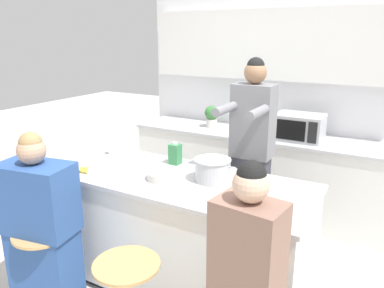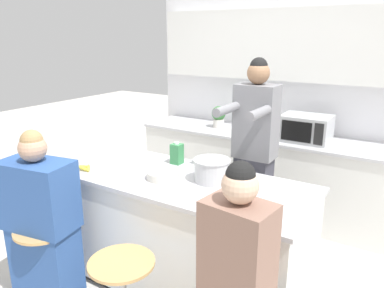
% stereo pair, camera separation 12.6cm
% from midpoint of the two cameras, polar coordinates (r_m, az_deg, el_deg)
% --- Properties ---
extents(ground_plane, '(16.00, 16.00, 0.00)m').
position_cam_midpoint_polar(ground_plane, '(3.18, -1.99, -21.02)').
color(ground_plane, beige).
extents(wall_back, '(3.15, 0.22, 2.70)m').
position_cam_midpoint_polar(wall_back, '(4.33, 11.62, 10.87)').
color(wall_back, white).
rests_on(wall_back, ground_plane).
extents(back_counter, '(2.93, 0.66, 0.89)m').
position_cam_midpoint_polar(back_counter, '(4.28, 9.47, -4.20)').
color(back_counter, white).
rests_on(back_counter, ground_plane).
extents(kitchen_island, '(1.83, 0.81, 0.92)m').
position_cam_midpoint_polar(kitchen_island, '(2.92, -2.08, -13.77)').
color(kitchen_island, black).
rests_on(kitchen_island, ground_plane).
extents(bar_stool_leftmost, '(0.40, 0.40, 0.63)m').
position_cam_midpoint_polar(bar_stool_leftmost, '(2.97, -22.46, -16.84)').
color(bar_stool_leftmost, tan).
rests_on(bar_stool_leftmost, ground_plane).
extents(person_cooking, '(0.34, 0.56, 1.76)m').
position_cam_midpoint_polar(person_cooking, '(3.22, 7.86, -2.73)').
color(person_cooking, '#383842').
rests_on(person_cooking, ground_plane).
extents(person_wrapped_blanket, '(0.53, 0.37, 1.33)m').
position_cam_midpoint_polar(person_wrapped_blanket, '(2.86, -23.15, -12.25)').
color(person_wrapped_blanket, '#2D5193').
rests_on(person_wrapped_blanket, ground_plane).
extents(cooking_pot, '(0.35, 0.27, 0.16)m').
position_cam_midpoint_polar(cooking_pot, '(2.68, 1.78, -3.97)').
color(cooking_pot, '#B7BABC').
rests_on(cooking_pot, kitchen_island).
extents(fruit_bowl, '(0.24, 0.24, 0.06)m').
position_cam_midpoint_polar(fruit_bowl, '(2.74, -5.70, -4.78)').
color(fruit_bowl, silver).
rests_on(fruit_bowl, kitchen_island).
extents(coffee_cup_near, '(0.11, 0.08, 0.08)m').
position_cam_midpoint_polar(coffee_cup_near, '(2.33, 5.42, -8.34)').
color(coffee_cup_near, '#DB4C51').
rests_on(coffee_cup_near, kitchen_island).
extents(banana_bunch, '(0.14, 0.10, 0.05)m').
position_cam_midpoint_polar(banana_bunch, '(3.00, -17.47, -3.73)').
color(banana_bunch, yellow).
rests_on(banana_bunch, kitchen_island).
extents(juice_carton, '(0.08, 0.08, 0.18)m').
position_cam_midpoint_polar(juice_carton, '(3.03, -3.78, -1.51)').
color(juice_carton, '#38844C').
rests_on(juice_carton, kitchen_island).
extents(microwave, '(0.48, 0.37, 0.26)m').
position_cam_midpoint_polar(microwave, '(3.96, 15.13, 2.52)').
color(microwave, '#B2B5B7').
rests_on(microwave, back_counter).
extents(potted_plant, '(0.16, 0.16, 0.25)m').
position_cam_midpoint_polar(potted_plant, '(4.35, 2.18, 4.34)').
color(potted_plant, beige).
rests_on(potted_plant, back_counter).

